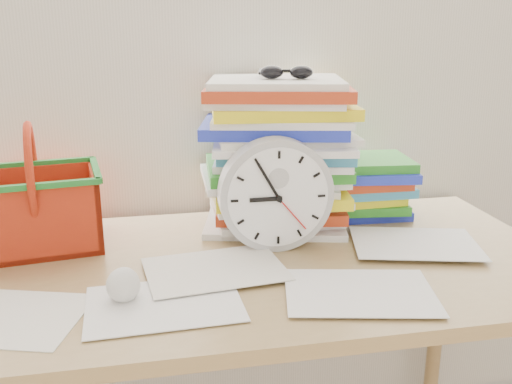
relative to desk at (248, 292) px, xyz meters
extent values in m
cube|color=silver|center=(0.00, 0.38, 0.62)|extent=(2.40, 0.01, 2.50)
cube|color=#997A47|center=(0.00, 0.00, 0.06)|extent=(1.40, 0.70, 0.03)
cylinder|color=#997A47|center=(0.65, 0.30, -0.32)|extent=(0.04, 0.04, 0.72)
cylinder|color=#AEAEAE|center=(0.08, 0.06, 0.20)|extent=(0.26, 0.05, 0.26)
sphere|color=white|center=(-0.26, -0.14, 0.11)|extent=(0.07, 0.07, 0.07)
camera|label=1|loc=(-0.20, -1.14, 0.58)|focal=40.00mm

